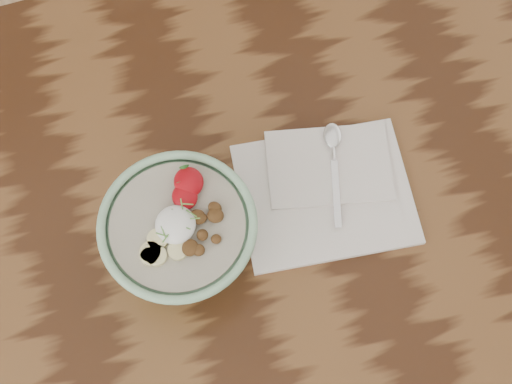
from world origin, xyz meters
TOP-DOWN VIEW (x-y plane):
  - table at (0.00, 0.00)cm, footprint 160.00×90.00cm
  - breakfast_bowl at (-3.40, -3.59)cm, footprint 20.54×20.54cm
  - napkin at (18.54, -1.05)cm, footprint 26.77×23.10cm
  - spoon at (21.35, 3.84)cm, footprint 6.39×16.15cm

SIDE VIEW (x-z plane):
  - table at x=0.00cm, z-range 28.20..103.20cm
  - napkin at x=18.54cm, z-range 74.88..76.39cm
  - spoon at x=21.35cm, z-range 76.44..77.29cm
  - breakfast_bowl at x=-3.40cm, z-range 75.18..88.67cm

